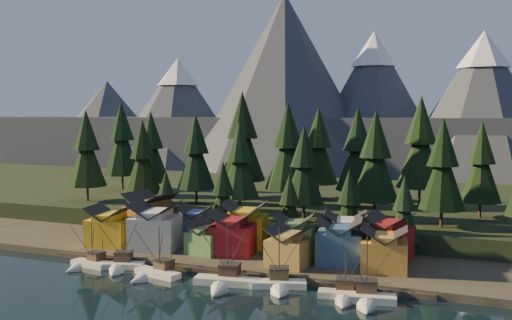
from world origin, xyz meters
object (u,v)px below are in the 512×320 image
at_px(house_front_0, 110,225).
at_px(house_back_1, 196,223).
at_px(boat_0, 86,258).
at_px(boat_4, 279,276).
at_px(boat_1, 120,259).
at_px(house_back_0, 150,215).
at_px(boat_2, 153,267).
at_px(boat_6, 367,290).
at_px(boat_3, 224,275).
at_px(house_front_1, 155,224).
at_px(boat_5, 345,288).

xyz_separation_m(house_front_0, house_back_1, (16.44, 10.80, -0.26)).
bearing_deg(boat_0, boat_4, 10.71).
xyz_separation_m(boat_1, house_back_0, (-6.41, 21.62, 5.13)).
bearing_deg(house_front_0, boat_2, -43.13).
bearing_deg(boat_0, boat_6, 8.32).
relative_size(boat_3, house_front_0, 1.32).
distance_m(house_front_0, house_back_0, 10.87).
xyz_separation_m(boat_0, boat_2, (16.67, -1.02, 0.05)).
bearing_deg(house_back_1, boat_1, -116.69).
bearing_deg(boat_1, boat_4, -19.55).
xyz_separation_m(house_front_1, house_back_1, (4.93, 9.78, -1.02)).
bearing_deg(boat_3, house_back_0, 133.48).
xyz_separation_m(boat_4, house_back_0, (-40.98, 21.82, 4.95)).
relative_size(house_front_1, house_back_1, 1.30).
height_order(boat_0, house_back_1, house_back_1).
xyz_separation_m(boat_3, house_back_1, (-19.30, 25.11, 3.74)).
bearing_deg(boat_3, house_back_1, 118.77).
relative_size(boat_1, boat_4, 0.94).
bearing_deg(house_front_0, boat_1, -55.47).
distance_m(boat_0, boat_2, 16.71).
distance_m(boat_3, house_front_0, 38.71).
height_order(boat_0, boat_2, boat_2).
bearing_deg(house_back_0, boat_4, -18.68).
xyz_separation_m(boat_2, boat_4, (25.28, 2.01, 0.41)).
height_order(boat_2, boat_3, boat_3).
distance_m(boat_4, house_back_0, 46.69).
bearing_deg(boat_6, house_back_0, 146.10).
distance_m(house_front_0, house_back_1, 19.67).
bearing_deg(boat_5, boat_1, 168.87).
xyz_separation_m(boat_5, boat_6, (3.92, -0.85, 0.34)).
bearing_deg(boat_5, house_back_1, 140.46).
relative_size(house_back_0, house_back_1, 1.26).
distance_m(boat_5, house_back_0, 58.26).
xyz_separation_m(boat_0, boat_3, (32.08, -1.26, 0.32)).
xyz_separation_m(boat_6, house_front_0, (-61.82, 14.09, 3.85)).
distance_m(boat_2, boat_3, 15.41).
relative_size(boat_5, house_front_0, 1.07).
height_order(boat_4, boat_6, boat_6).
bearing_deg(house_back_0, boat_3, -28.39).
relative_size(boat_0, boat_6, 0.84).
bearing_deg(house_back_0, boat_0, -83.10).
distance_m(boat_4, house_back_1, 37.23).
bearing_deg(boat_5, house_front_0, 157.69).
distance_m(boat_2, house_front_0, 25.09).
bearing_deg(house_back_1, house_front_0, -160.00).
xyz_separation_m(boat_0, boat_4, (41.96, 0.99, 0.45)).
bearing_deg(boat_5, boat_4, 165.02).
height_order(boat_5, house_front_0, house_front_0).
distance_m(boat_2, boat_6, 41.48).
height_order(boat_1, boat_6, boat_6).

